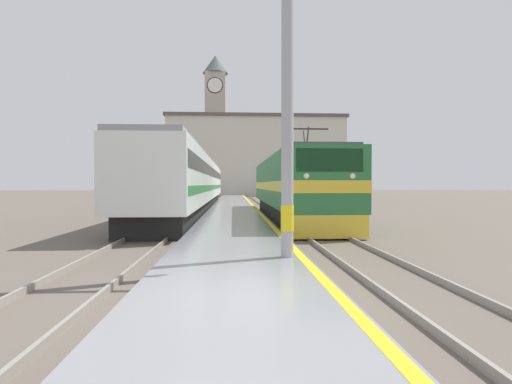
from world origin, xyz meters
TOP-DOWN VIEW (x-y plane):
  - ground_plane at (0.00, 30.00)m, footprint 200.00×200.00m
  - platform at (0.00, 25.00)m, footprint 3.37×140.00m
  - rail_track_near at (3.23, 25.00)m, footprint 2.83×140.00m
  - rail_track_far at (-2.99, 25.00)m, footprint 2.84×140.00m
  - locomotive_train at (3.23, 16.04)m, footprint 2.92×17.88m
  - passenger_train at (-2.99, 24.39)m, footprint 2.92×35.38m
  - catenary_mast at (1.25, 2.95)m, footprint 2.34×0.30m
  - clock_tower at (-3.23, 67.82)m, footprint 4.63×4.63m
  - station_building at (3.92, 61.59)m, footprint 30.19×6.64m

SIDE VIEW (x-z plane):
  - ground_plane at x=0.00m, z-range 0.00..0.00m
  - rail_track_near at x=3.23m, z-range -0.05..0.11m
  - rail_track_far at x=-2.99m, z-range -0.05..0.11m
  - platform at x=0.00m, z-range 0.00..0.27m
  - locomotive_train at x=3.23m, z-range -0.44..4.04m
  - passenger_train at x=-2.99m, z-range 0.15..4.02m
  - catenary_mast at x=1.25m, z-range 0.20..8.82m
  - station_building at x=3.92m, z-range 0.03..13.58m
  - clock_tower at x=-3.23m, z-range 0.78..26.45m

